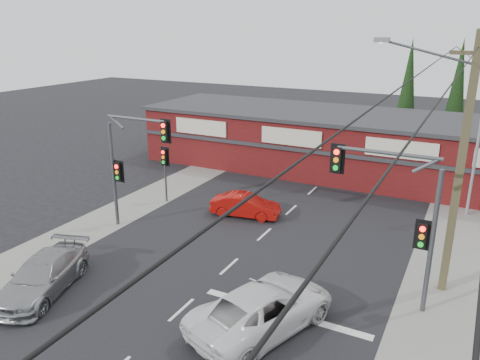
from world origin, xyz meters
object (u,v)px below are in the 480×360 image
at_px(white_suv, 263,308).
at_px(utility_pole, 457,160).
at_px(shop_building, 324,140).
at_px(silver_suv, 43,276).
at_px(red_sedan, 245,205).

xyz_separation_m(white_suv, utility_pole, (5.24, 5.63, 4.61)).
height_order(white_suv, utility_pole, utility_pole).
relative_size(white_suv, shop_building, 0.21).
xyz_separation_m(white_suv, silver_suv, (-8.70, -1.86, -0.08)).
bearing_deg(silver_suv, white_suv, -5.51).
bearing_deg(utility_pole, white_suv, -132.94).
distance_m(white_suv, silver_suv, 8.90).
relative_size(silver_suv, red_sedan, 1.28).
bearing_deg(shop_building, silver_suv, -102.04).
bearing_deg(white_suv, silver_suv, 31.43).
relative_size(white_suv, utility_pole, 0.57).
bearing_deg(shop_building, white_suv, -78.14).
xyz_separation_m(white_suv, shop_building, (-4.12, 19.63, 1.34)).
relative_size(silver_suv, utility_pole, 0.49).
height_order(silver_suv, utility_pole, utility_pole).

